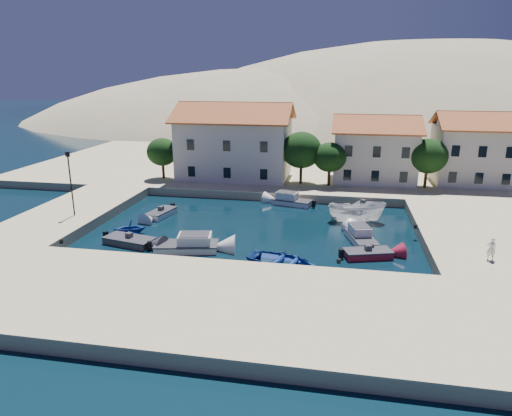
{
  "coord_description": "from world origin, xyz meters",
  "views": [
    {
      "loc": [
        7.67,
        -30.52,
        14.34
      ],
      "look_at": [
        0.1,
        10.35,
        2.0
      ],
      "focal_mm": 32.0,
      "sensor_mm": 36.0,
      "label": 1
    }
  ],
  "objects_px": {
    "building_right": "(473,147)",
    "pedestrian": "(491,249)",
    "cabin_cruiser_south": "(186,245)",
    "cabin_cruiser_east": "(361,238)",
    "boat_east": "(356,222)",
    "rowboat_south": "(282,266)",
    "building_left": "(235,139)",
    "lamppost": "(70,178)",
    "building_mid": "(375,148)"
  },
  "relations": [
    {
      "from": "building_right",
      "to": "pedestrian",
      "type": "xyz_separation_m",
      "value": [
        -4.96,
        -26.49,
        -3.59
      ]
    },
    {
      "from": "cabin_cruiser_south",
      "to": "cabin_cruiser_east",
      "type": "height_order",
      "value": "same"
    },
    {
      "from": "boat_east",
      "to": "rowboat_south",
      "type": "bearing_deg",
      "value": 147.33
    },
    {
      "from": "rowboat_south",
      "to": "boat_east",
      "type": "relative_size",
      "value": 0.95
    },
    {
      "from": "building_left",
      "to": "lamppost",
      "type": "height_order",
      "value": "building_left"
    },
    {
      "from": "building_right",
      "to": "boat_east",
      "type": "relative_size",
      "value": 1.65
    },
    {
      "from": "lamppost",
      "to": "cabin_cruiser_east",
      "type": "xyz_separation_m",
      "value": [
        27.42,
        0.11,
        -4.28
      ]
    },
    {
      "from": "cabin_cruiser_east",
      "to": "building_right",
      "type": "bearing_deg",
      "value": -48.28
    },
    {
      "from": "building_left",
      "to": "pedestrian",
      "type": "distance_m",
      "value": 35.26
    },
    {
      "from": "pedestrian",
      "to": "cabin_cruiser_east",
      "type": "bearing_deg",
      "value": -26.33
    },
    {
      "from": "building_left",
      "to": "pedestrian",
      "type": "height_order",
      "value": "building_left"
    },
    {
      "from": "rowboat_south",
      "to": "lamppost",
      "type": "bearing_deg",
      "value": 89.32
    },
    {
      "from": "cabin_cruiser_south",
      "to": "cabin_cruiser_east",
      "type": "bearing_deg",
      "value": 6.29
    },
    {
      "from": "rowboat_south",
      "to": "building_right",
      "type": "bearing_deg",
      "value": -20.21
    },
    {
      "from": "building_left",
      "to": "rowboat_south",
      "type": "height_order",
      "value": "building_left"
    },
    {
      "from": "building_mid",
      "to": "building_right",
      "type": "relative_size",
      "value": 1.11
    },
    {
      "from": "lamppost",
      "to": "boat_east",
      "type": "bearing_deg",
      "value": 12.54
    },
    {
      "from": "rowboat_south",
      "to": "cabin_cruiser_east",
      "type": "xyz_separation_m",
      "value": [
        6.24,
        6.29,
        0.48
      ]
    },
    {
      "from": "boat_east",
      "to": "pedestrian",
      "type": "height_order",
      "value": "pedestrian"
    },
    {
      "from": "cabin_cruiser_east",
      "to": "boat_east",
      "type": "relative_size",
      "value": 0.84
    },
    {
      "from": "pedestrian",
      "to": "boat_east",
      "type": "bearing_deg",
      "value": -47.79
    },
    {
      "from": "building_right",
      "to": "building_left",
      "type": "bearing_deg",
      "value": -176.19
    },
    {
      "from": "lamppost",
      "to": "cabin_cruiser_east",
      "type": "relative_size",
      "value": 1.3
    },
    {
      "from": "pedestrian",
      "to": "rowboat_south",
      "type": "bearing_deg",
      "value": 6.69
    },
    {
      "from": "building_right",
      "to": "cabin_cruiser_south",
      "type": "distance_m",
      "value": 39.23
    },
    {
      "from": "lamppost",
      "to": "rowboat_south",
      "type": "height_order",
      "value": "lamppost"
    },
    {
      "from": "cabin_cruiser_south",
      "to": "building_mid",
      "type": "bearing_deg",
      "value": 45.92
    },
    {
      "from": "rowboat_south",
      "to": "building_left",
      "type": "bearing_deg",
      "value": 35.89
    },
    {
      "from": "building_mid",
      "to": "cabin_cruiser_east",
      "type": "bearing_deg",
      "value": -95.67
    },
    {
      "from": "building_mid",
      "to": "cabin_cruiser_south",
      "type": "height_order",
      "value": "building_mid"
    },
    {
      "from": "lamppost",
      "to": "rowboat_south",
      "type": "distance_m",
      "value": 22.58
    },
    {
      "from": "cabin_cruiser_east",
      "to": "boat_east",
      "type": "height_order",
      "value": "cabin_cruiser_east"
    },
    {
      "from": "building_left",
      "to": "lamppost",
      "type": "relative_size",
      "value": 2.36
    },
    {
      "from": "building_left",
      "to": "lamppost",
      "type": "bearing_deg",
      "value": -119.9
    },
    {
      "from": "building_left",
      "to": "boat_east",
      "type": "relative_size",
      "value": 2.57
    },
    {
      "from": "cabin_cruiser_south",
      "to": "boat_east",
      "type": "xyz_separation_m",
      "value": [
        14.24,
        10.42,
        -0.48
      ]
    },
    {
      "from": "boat_east",
      "to": "pedestrian",
      "type": "xyz_separation_m",
      "value": [
        9.41,
        -10.52,
        1.88
      ]
    },
    {
      "from": "building_mid",
      "to": "boat_east",
      "type": "xyz_separation_m",
      "value": [
        -2.36,
        -14.97,
        -5.22
      ]
    },
    {
      "from": "cabin_cruiser_south",
      "to": "cabin_cruiser_east",
      "type": "relative_size",
      "value": 1.17
    },
    {
      "from": "building_left",
      "to": "boat_east",
      "type": "bearing_deg",
      "value": -41.77
    },
    {
      "from": "lamppost",
      "to": "building_mid",
      "type": "bearing_deg",
      "value": 35.45
    },
    {
      "from": "lamppost",
      "to": "pedestrian",
      "type": "bearing_deg",
      "value": -7.0
    },
    {
      "from": "lamppost",
      "to": "cabin_cruiser_south",
      "type": "distance_m",
      "value": 14.27
    },
    {
      "from": "building_right",
      "to": "rowboat_south",
      "type": "xyz_separation_m",
      "value": [
        -20.31,
        -28.18,
        -5.47
      ]
    },
    {
      "from": "lamppost",
      "to": "rowboat_south",
      "type": "bearing_deg",
      "value": -16.26
    },
    {
      "from": "lamppost",
      "to": "rowboat_south",
      "type": "xyz_separation_m",
      "value": [
        21.19,
        -6.18,
        -4.75
      ]
    },
    {
      "from": "cabin_cruiser_east",
      "to": "boat_east",
      "type": "distance_m",
      "value": 5.95
    },
    {
      "from": "building_right",
      "to": "cabin_cruiser_east",
      "type": "bearing_deg",
      "value": -122.74
    },
    {
      "from": "cabin_cruiser_east",
      "to": "boat_east",
      "type": "bearing_deg",
      "value": -12.75
    },
    {
      "from": "rowboat_south",
      "to": "pedestrian",
      "type": "relative_size",
      "value": 3.11
    }
  ]
}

